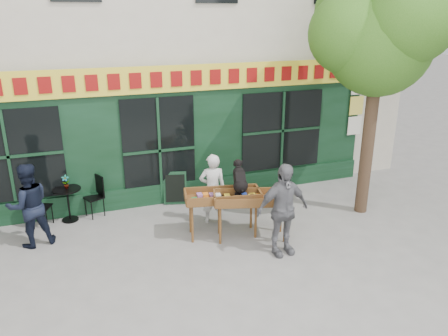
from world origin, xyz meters
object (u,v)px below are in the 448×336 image
Objects in this scene: book_cart_center at (223,199)px; book_cart_right at (252,201)px; woman at (213,189)px; man_left at (29,206)px; dog at (240,176)px; man_right at (283,210)px; bistro_table at (68,198)px.

book_cart_right is at bearing -20.74° from book_cart_center.
woman is 3.69m from man_left.
dog is (0.35, -0.05, 0.47)m from book_cart_center.
book_cart_right is (0.16, -0.26, -0.47)m from dog.
book_cart_right is at bearing 108.32° from man_right.
man_left reaches higher than woman.
woman is at bearing 100.84° from book_cart_center.
book_cart_right is at bearing -31.16° from bistro_table.
book_cart_center is 0.93× the size of man_left.
woman reaches higher than book_cart_center.
book_cart_right is 2.12× the size of bistro_table.
woman is 2.07× the size of bistro_table.
book_cart_right reaches higher than bistro_table.
man_left is at bearing 177.12° from book_cart_center.
man_right is (0.81, -1.06, 0.09)m from book_cart_center.
book_cart_center is 0.65m from woman.
bistro_table is at bearing 139.49° from man_right.
book_cart_center is 3.79m from man_left.
man_left is at bearing 177.60° from dog.
bistro_table is at bearing -141.85° from man_left.
book_cart_center reaches higher than bistro_table.
dog is 1.18m from man_right.
book_cart_right is (0.51, -0.31, 0.00)m from book_cart_center.
woman is 1.90m from man_right.
dog is 0.79× the size of bistro_table.
book_cart_center is 2.09× the size of bistro_table.
man_right is 4.91m from man_left.
bistro_table is 1.18m from man_left.
book_cart_center is at bearing 123.85° from man_right.
book_cart_right is at bearing 128.79° from woman.
book_cart_right is at bearing -47.71° from dog.
dog is at bearing 152.78° from man_left.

